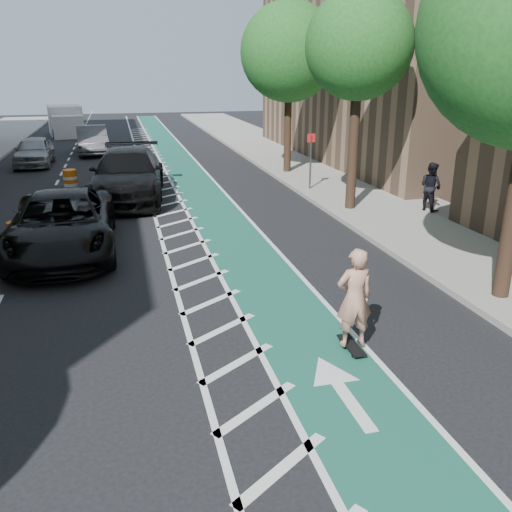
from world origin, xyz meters
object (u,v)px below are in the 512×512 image
object	(u,v)px
skateboarder	(354,298)
suv_near	(62,224)
suv_far	(128,175)
barrel_a	(17,237)

from	to	relation	value
skateboarder	suv_near	bearing A→B (deg)	-51.53
suv_near	suv_far	distance (m)	6.92
barrel_a	suv_far	bearing A→B (deg)	60.86
skateboarder	suv_near	distance (m)	9.29
barrel_a	suv_near	bearing A→B (deg)	-24.98
skateboarder	suv_near	world-z (taller)	skateboarder
skateboarder	suv_far	bearing A→B (deg)	-74.48
suv_near	barrel_a	size ratio (longest dim) A/B	7.39
suv_near	barrel_a	bearing A→B (deg)	154.75
skateboarder	barrel_a	bearing A→B (deg)	-47.86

